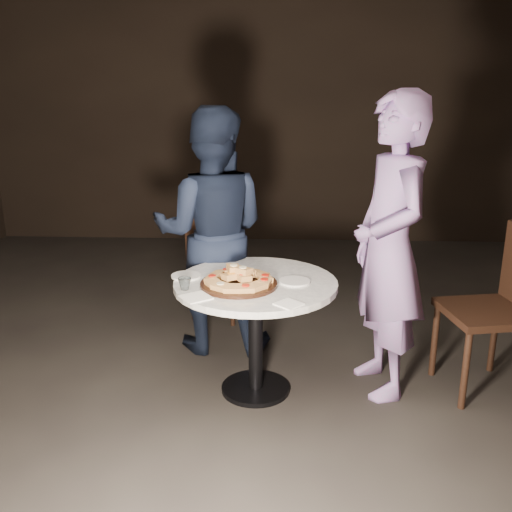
# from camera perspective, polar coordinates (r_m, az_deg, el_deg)

# --- Properties ---
(floor) EXTENTS (7.00, 7.00, 0.00)m
(floor) POSITION_cam_1_polar(r_m,az_deg,el_deg) (3.39, -2.21, -14.02)
(floor) COLOR black
(floor) RESTS_ON ground
(table) EXTENTS (1.16, 1.16, 0.69)m
(table) POSITION_cam_1_polar(r_m,az_deg,el_deg) (3.22, -0.04, -4.64)
(table) COLOR black
(table) RESTS_ON ground
(serving_board) EXTENTS (0.55, 0.55, 0.02)m
(serving_board) POSITION_cam_1_polar(r_m,az_deg,el_deg) (3.10, -1.73, -2.83)
(serving_board) COLOR black
(serving_board) RESTS_ON table
(focaccia_pile) EXTENTS (0.38, 0.36, 0.10)m
(focaccia_pile) POSITION_cam_1_polar(r_m,az_deg,el_deg) (3.09, -1.70, -2.14)
(focaccia_pile) COLOR #BF874A
(focaccia_pile) RESTS_ON serving_board
(plate_left) EXTENTS (0.18, 0.18, 0.01)m
(plate_left) POSITION_cam_1_polar(r_m,az_deg,el_deg) (3.27, -7.00, -1.98)
(plate_left) COLOR white
(plate_left) RESTS_ON table
(plate_right) EXTENTS (0.19, 0.19, 0.01)m
(plate_right) POSITION_cam_1_polar(r_m,az_deg,el_deg) (3.16, 3.88, -2.54)
(plate_right) COLOR white
(plate_right) RESTS_ON table
(water_glass) EXTENTS (0.09, 0.09, 0.07)m
(water_glass) POSITION_cam_1_polar(r_m,az_deg,el_deg) (3.06, -7.15, -2.77)
(water_glass) COLOR silver
(water_glass) RESTS_ON table
(napkin_near) EXTENTS (0.19, 0.19, 0.01)m
(napkin_near) POSITION_cam_1_polar(r_m,az_deg,el_deg) (2.95, -6.02, -4.12)
(napkin_near) COLOR white
(napkin_near) RESTS_ON table
(napkin_far) EXTENTS (0.16, 0.16, 0.01)m
(napkin_far) POSITION_cam_1_polar(r_m,az_deg,el_deg) (2.85, 3.29, -4.80)
(napkin_far) COLOR white
(napkin_far) RESTS_ON table
(chair_far) EXTENTS (0.48, 0.50, 0.81)m
(chair_far) POSITION_cam_1_polar(r_m,az_deg,el_deg) (4.27, -4.00, -0.47)
(chair_far) COLOR black
(chair_far) RESTS_ON ground
(chair_right) EXTENTS (0.55, 0.53, 0.97)m
(chair_right) POSITION_cam_1_polar(r_m,az_deg,el_deg) (3.55, 23.53, -4.01)
(chair_right) COLOR black
(chair_right) RESTS_ON ground
(diner_navy) EXTENTS (0.78, 0.61, 1.61)m
(diner_navy) POSITION_cam_1_polar(r_m,az_deg,el_deg) (3.74, -4.48, 2.38)
(diner_navy) COLOR black
(diner_navy) RESTS_ON ground
(diner_teal) EXTENTS (0.54, 0.70, 1.72)m
(diner_teal) POSITION_cam_1_polar(r_m,az_deg,el_deg) (3.26, 13.16, 0.74)
(diner_teal) COLOR #846AA8
(diner_teal) RESTS_ON ground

